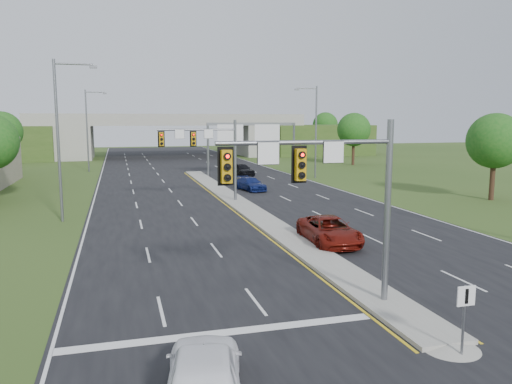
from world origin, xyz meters
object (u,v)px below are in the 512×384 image
object	(u,v)px
sign_gantry	(251,134)
signal_mast_far	(209,147)
signal_mast_near	(333,184)
car_far_c	(241,169)
car_far_a	(329,230)
car_white	(204,374)
car_far_b	(250,184)
keep_right_sign	(465,308)
overpass	(170,138)

from	to	relation	value
sign_gantry	signal_mast_far	bearing A→B (deg)	-114.11
signal_mast_near	car_far_c	xyz separation A→B (m)	(7.62, 44.65, -3.92)
signal_mast_far	car_far_a	bearing A→B (deg)	-75.51
signal_mast_far	car_white	distance (m)	30.69
signal_mast_near	car_white	world-z (taller)	signal_mast_near
car_white	sign_gantry	bearing A→B (deg)	-95.48
car_far_a	car_far_c	world-z (taller)	car_far_c
signal_mast_near	car_far_b	size ratio (longest dim) A/B	1.57
car_far_c	keep_right_sign	bearing A→B (deg)	-110.40
keep_right_sign	car_far_c	distance (m)	49.40
overpass	signal_mast_far	bearing A→B (deg)	-92.35
car_white	car_far_a	bearing A→B (deg)	-113.27
keep_right_sign	sign_gantry	size ratio (longest dim) A/B	0.19
car_far_a	car_white	bearing A→B (deg)	-121.05
overpass	car_far_a	xyz separation A→B (m)	(1.79, -70.77, -2.78)
sign_gantry	overpass	xyz separation A→B (m)	(-6.68, 35.08, -1.69)
car_white	car_far_a	size ratio (longest dim) A/B	0.87
keep_right_sign	car_far_a	distance (m)	13.89
overpass	car_far_b	size ratio (longest dim) A/B	17.94
sign_gantry	car_far_a	bearing A→B (deg)	-97.80
sign_gantry	car_white	distance (m)	52.18
overpass	car_far_b	bearing A→B (deg)	-86.42
signal_mast_near	signal_mast_far	xyz separation A→B (m)	(0.00, 25.00, 0.00)
car_white	car_far_b	world-z (taller)	car_white
car_far_b	car_white	bearing A→B (deg)	-119.07
overpass	sign_gantry	bearing A→B (deg)	-79.21
keep_right_sign	car_far_b	xyz separation A→B (m)	(3.04, 35.91, -0.85)
overpass	keep_right_sign	bearing A→B (deg)	-90.00
keep_right_sign	car_far_a	world-z (taller)	keep_right_sign
signal_mast_near	car_far_b	xyz separation A→B (m)	(5.30, 31.45, -4.06)
sign_gantry	car_far_a	xyz separation A→B (m)	(-4.89, -35.69, -4.47)
signal_mast_near	car_far_c	distance (m)	45.47
keep_right_sign	car_white	world-z (taller)	keep_right_sign
keep_right_sign	car_far_b	bearing A→B (deg)	85.16
signal_mast_near	car_white	size ratio (longest dim) A/B	1.48
keep_right_sign	car_far_a	size ratio (longest dim) A/B	0.41
car_far_b	sign_gantry	bearing A→B (deg)	62.45
sign_gantry	car_far_c	bearing A→B (deg)	-165.54
car_far_a	car_far_c	bearing A→B (deg)	87.14
signal_mast_near	car_far_a	size ratio (longest dim) A/B	1.29
signal_mast_far	car_white	bearing A→B (deg)	-100.48
car_far_c	sign_gantry	bearing A→B (deg)	0.29
signal_mast_far	sign_gantry	xyz separation A→B (m)	(8.95, 19.99, 0.51)
signal_mast_far	keep_right_sign	size ratio (longest dim) A/B	3.18
signal_mast_far	car_far_c	world-z (taller)	signal_mast_far
keep_right_sign	signal_mast_near	bearing A→B (deg)	116.94
car_white	car_far_a	distance (m)	17.17
sign_gantry	car_white	world-z (taller)	sign_gantry
car_far_a	car_far_b	xyz separation A→B (m)	(1.25, 22.15, -0.11)
keep_right_sign	overpass	xyz separation A→B (m)	(0.00, 84.53, 2.04)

